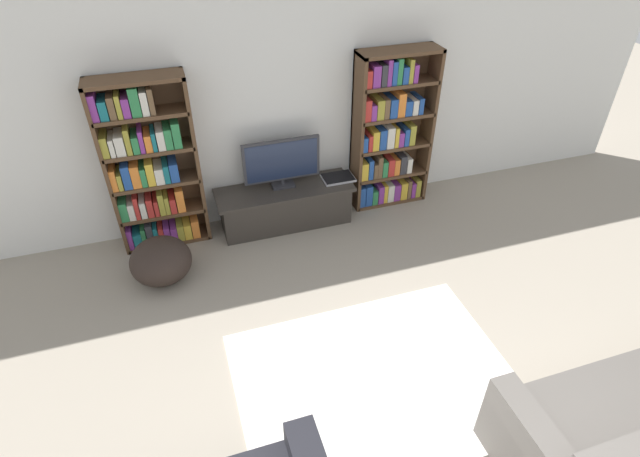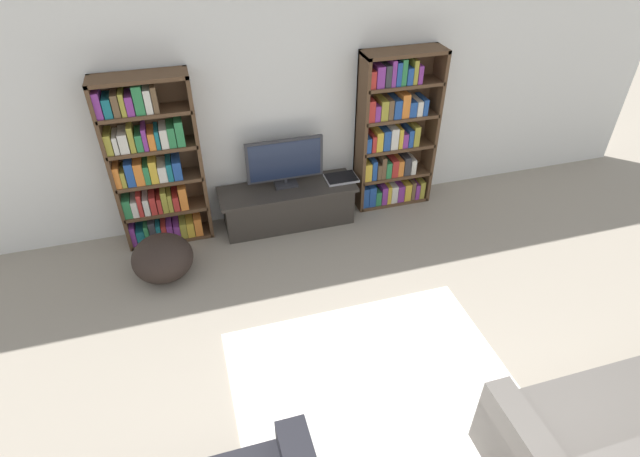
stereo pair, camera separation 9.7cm
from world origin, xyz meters
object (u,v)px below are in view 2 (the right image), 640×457
tv_stand (288,205)px  television (285,162)px  bookshelf_right (393,135)px  beanbag_ottoman (163,258)px  laptop (341,178)px  bookshelf_left (153,166)px

tv_stand → television: (0.00, 0.06, 0.51)m
bookshelf_right → tv_stand: bookshelf_right is taller
tv_stand → beanbag_ottoman: tv_stand is taller
bookshelf_right → beanbag_ottoman: size_ratio=3.07×
bookshelf_right → laptop: bearing=-170.7°
beanbag_ottoman → laptop: bearing=15.4°
bookshelf_left → beanbag_ottoman: bookshelf_left is taller
bookshelf_left → laptop: size_ratio=5.11×
bookshelf_left → bookshelf_right: same height
television → laptop: television is taller
bookshelf_right → television: 1.23m
bookshelf_right → tv_stand: bearing=-174.7°
tv_stand → television: size_ratio=1.80×
bookshelf_right → television: bookshelf_right is taller
laptop → beanbag_ottoman: 2.04m
tv_stand → bookshelf_left: bearing=174.9°
tv_stand → television: 0.51m
bookshelf_right → laptop: bookshelf_right is taller
laptop → beanbag_ottoman: (-1.95, -0.54, -0.24)m
television → laptop: 0.67m
beanbag_ottoman → tv_stand: bearing=21.3°
tv_stand → television: television is taller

